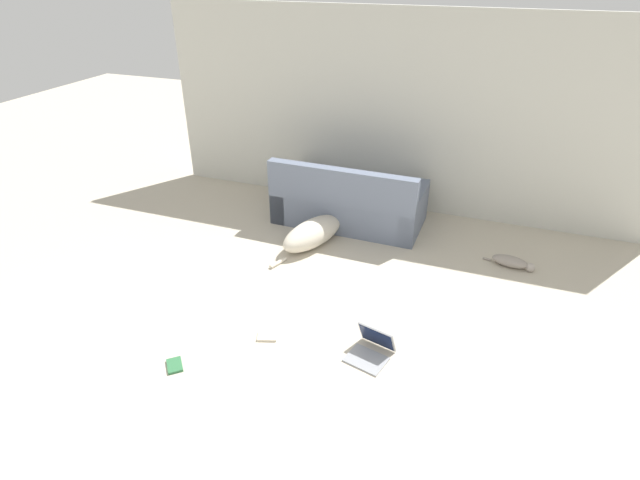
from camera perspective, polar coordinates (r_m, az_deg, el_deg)
The scene contains 8 objects.
ground_plane at distance 3.95m, azimuth -6.42°, elevation -21.01°, with size 20.00×20.00×0.00m, color #BCB29E.
wall_back at distance 6.65m, azimuth 8.99°, elevation 13.96°, with size 6.43×0.06×2.55m.
couch at distance 6.46m, azimuth 3.30°, elevation 4.20°, with size 1.88×0.95×0.87m.
dog at distance 6.05m, azimuth -0.09°, elevation 1.20°, with size 0.74×1.40×0.32m.
cat at distance 6.00m, azimuth 21.08°, elevation -2.35°, with size 0.57×0.23×0.12m.
laptop_open at distance 4.47m, azimuth 6.01°, elevation -11.98°, with size 0.42×0.44×0.26m.
book_cream at distance 4.68m, azimuth -6.04°, elevation -10.88°, with size 0.21×0.18×0.02m.
book_green at distance 4.55m, azimuth -16.28°, elevation -13.58°, with size 0.21×0.22×0.02m.
Camera 1 is at (1.25, -2.18, 3.05)m, focal length 28.00 mm.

